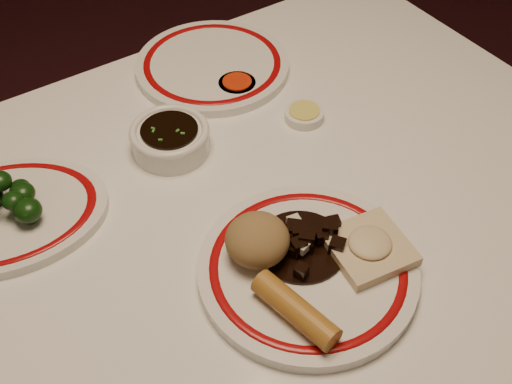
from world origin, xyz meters
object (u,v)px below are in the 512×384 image
(broccoli_plate, at_px, (2,216))
(soy_bowl, at_px, (170,140))
(stirfry_heap, at_px, (300,240))
(fried_wonton, at_px, (369,247))
(spring_roll, at_px, (295,310))
(dining_table, at_px, (243,262))
(rice_mound, at_px, (257,240))
(main_plate, at_px, (308,269))

(broccoli_plate, relative_size, soy_bowl, 2.88)
(stirfry_heap, bearing_deg, fried_wonton, -40.02)
(spring_roll, height_order, broccoli_plate, spring_roll)
(dining_table, relative_size, broccoli_plate, 3.48)
(rice_mound, bearing_deg, dining_table, 72.98)
(rice_mound, xyz_separation_m, fried_wonton, (0.12, -0.08, -0.02))
(spring_roll, relative_size, fried_wonton, 1.08)
(rice_mound, bearing_deg, stirfry_heap, -19.52)
(main_plate, height_order, spring_roll, spring_roll)
(fried_wonton, bearing_deg, dining_table, 124.74)
(main_plate, distance_m, spring_roll, 0.08)
(spring_roll, distance_m, broccoli_plate, 0.44)
(main_plate, distance_m, soy_bowl, 0.31)
(dining_table, bearing_deg, spring_roll, -101.99)
(dining_table, height_order, stirfry_heap, stirfry_heap)
(stirfry_heap, xyz_separation_m, broccoli_plate, (-0.31, 0.28, -0.02))
(rice_mound, distance_m, spring_roll, 0.11)
(rice_mound, height_order, spring_roll, rice_mound)
(spring_roll, bearing_deg, main_plate, 30.77)
(dining_table, xyz_separation_m, fried_wonton, (0.10, -0.15, 0.12))
(rice_mound, bearing_deg, spring_roll, -98.49)
(spring_roll, height_order, stirfry_heap, spring_roll)
(fried_wonton, distance_m, soy_bowl, 0.35)
(main_plate, relative_size, stirfry_heap, 2.52)
(main_plate, xyz_separation_m, fried_wonton, (0.08, -0.03, 0.02))
(dining_table, bearing_deg, rice_mound, -107.02)
(fried_wonton, bearing_deg, broccoli_plate, 138.28)
(main_plate, height_order, soy_bowl, soy_bowl)
(dining_table, xyz_separation_m, main_plate, (0.02, -0.12, 0.10))
(spring_roll, bearing_deg, stirfry_heap, 39.53)
(main_plate, relative_size, spring_roll, 2.61)
(fried_wonton, relative_size, soy_bowl, 0.93)
(broccoli_plate, bearing_deg, rice_mound, -45.60)
(fried_wonton, xyz_separation_m, broccoli_plate, (-0.38, 0.34, -0.02))
(rice_mound, relative_size, fried_wonton, 0.75)
(rice_mound, distance_m, stirfry_heap, 0.06)
(spring_roll, xyz_separation_m, broccoli_plate, (-0.24, 0.36, -0.03))
(fried_wonton, height_order, soy_bowl, fried_wonton)
(soy_bowl, bearing_deg, fried_wonton, -71.50)
(dining_table, relative_size, rice_mound, 14.39)
(stirfry_heap, bearing_deg, spring_roll, -129.74)
(dining_table, height_order, main_plate, main_plate)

